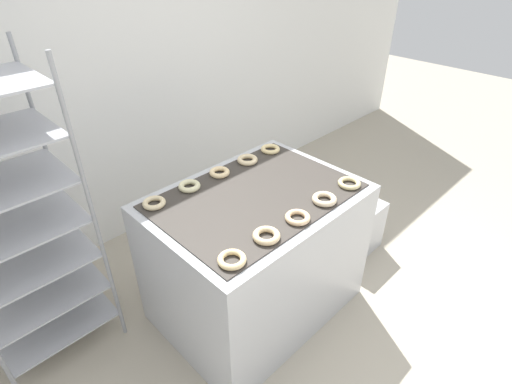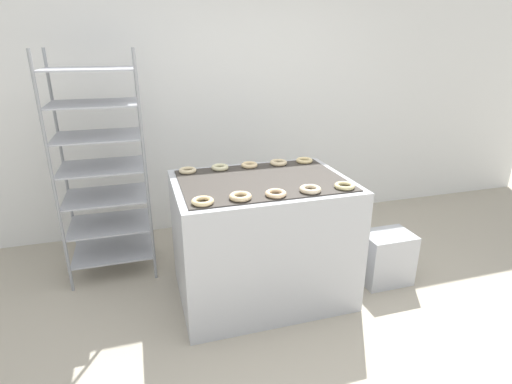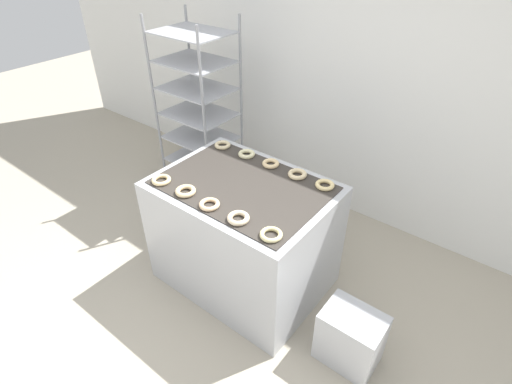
# 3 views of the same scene
# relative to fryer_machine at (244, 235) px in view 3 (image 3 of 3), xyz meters

# --- Properties ---
(ground_plane) EXTENTS (14.00, 14.00, 0.00)m
(ground_plane) POSITION_rel_fryer_machine_xyz_m (-0.00, -0.71, -0.47)
(ground_plane) COLOR #B2A893
(wall_back) EXTENTS (8.00, 0.05, 2.80)m
(wall_back) POSITION_rel_fryer_machine_xyz_m (-0.00, 1.42, 0.93)
(wall_back) COLOR white
(wall_back) RESTS_ON ground_plane
(fryer_machine) EXTENTS (1.26, 0.92, 0.93)m
(fryer_machine) POSITION_rel_fryer_machine_xyz_m (0.00, 0.00, 0.00)
(fryer_machine) COLOR #B7BABF
(fryer_machine) RESTS_ON ground_plane
(baking_rack_cart) EXTENTS (0.67, 0.53, 1.82)m
(baking_rack_cart) POSITION_rel_fryer_machine_xyz_m (-1.12, 0.69, 0.46)
(baking_rack_cart) COLOR gray
(baking_rack_cart) RESTS_ON ground_plane
(glaze_bin) EXTENTS (0.40, 0.29, 0.43)m
(glaze_bin) POSITION_rel_fryer_machine_xyz_m (1.02, -0.14, -0.25)
(glaze_bin) COLOR #B7BABF
(glaze_bin) RESTS_ON ground_plane
(donut_near_leftmost) EXTENTS (0.14, 0.14, 0.03)m
(donut_near_leftmost) POSITION_rel_fryer_machine_xyz_m (-0.48, -0.33, 0.48)
(donut_near_leftmost) COLOR beige
(donut_near_leftmost) RESTS_ON fryer_machine
(donut_near_left) EXTENTS (0.14, 0.14, 0.03)m
(donut_near_left) POSITION_rel_fryer_machine_xyz_m (-0.24, -0.32, 0.48)
(donut_near_left) COLOR beige
(donut_near_left) RESTS_ON fryer_machine
(donut_near_center) EXTENTS (0.14, 0.14, 0.03)m
(donut_near_center) POSITION_rel_fryer_machine_xyz_m (-0.01, -0.33, 0.48)
(donut_near_center) COLOR beige
(donut_near_center) RESTS_ON fryer_machine
(donut_near_right) EXTENTS (0.14, 0.14, 0.03)m
(donut_near_right) POSITION_rel_fryer_machine_xyz_m (0.23, -0.32, 0.48)
(donut_near_right) COLOR beige
(donut_near_right) RESTS_ON fryer_machine
(donut_near_rightmost) EXTENTS (0.14, 0.14, 0.03)m
(donut_near_rightmost) POSITION_rel_fryer_machine_xyz_m (0.48, -0.32, 0.48)
(donut_near_rightmost) COLOR beige
(donut_near_rightmost) RESTS_ON fryer_machine
(donut_far_leftmost) EXTENTS (0.13, 0.13, 0.03)m
(donut_far_leftmost) POSITION_rel_fryer_machine_xyz_m (-0.49, 0.33, 0.48)
(donut_far_leftmost) COLOR beige
(donut_far_leftmost) RESTS_ON fryer_machine
(donut_far_left) EXTENTS (0.13, 0.13, 0.03)m
(donut_far_left) POSITION_rel_fryer_machine_xyz_m (-0.24, 0.33, 0.48)
(donut_far_left) COLOR beige
(donut_far_left) RESTS_ON fryer_machine
(donut_far_center) EXTENTS (0.13, 0.13, 0.03)m
(donut_far_center) POSITION_rel_fryer_machine_xyz_m (0.00, 0.33, 0.48)
(donut_far_center) COLOR beige
(donut_far_center) RESTS_ON fryer_machine
(donut_far_right) EXTENTS (0.14, 0.14, 0.03)m
(donut_far_right) POSITION_rel_fryer_machine_xyz_m (0.24, 0.33, 0.48)
(donut_far_right) COLOR beige
(donut_far_right) RESTS_ON fryer_machine
(donut_far_rightmost) EXTENTS (0.13, 0.13, 0.03)m
(donut_far_rightmost) POSITION_rel_fryer_machine_xyz_m (0.47, 0.33, 0.48)
(donut_far_rightmost) COLOR beige
(donut_far_rightmost) RESTS_ON fryer_machine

